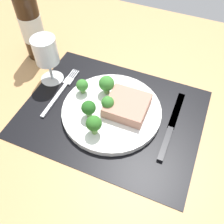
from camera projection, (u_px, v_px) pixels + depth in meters
ground_plane at (112, 117)px, 68.75cm from camera, size 140.00×110.00×3.00cm
placemat at (112, 113)px, 67.46cm from camera, size 46.65×35.85×0.30cm
plate at (112, 111)px, 66.71cm from camera, size 25.98×25.98×1.60cm
steak at (127, 105)px, 64.88cm from camera, size 10.45×10.05×2.98cm
broccoli_center at (89, 108)px, 62.11cm from camera, size 3.59×3.59×5.18cm
broccoli_near_steak at (107, 84)px, 67.06cm from camera, size 4.14×4.14×5.53cm
broccoli_near_fork at (108, 103)px, 63.39cm from camera, size 3.24×3.24×4.86cm
broccoli_back_left at (94, 124)px, 58.90cm from camera, size 3.80×3.80×5.56cm
broccoli_front_edge at (82, 86)px, 67.74cm from camera, size 3.25×3.25×4.32cm
fork at (61, 91)px, 71.81cm from camera, size 2.40×19.20×0.50cm
knife at (170, 130)px, 63.66cm from camera, size 1.80×23.00×0.80cm
wine_bottle at (30, 23)px, 73.47cm from camera, size 6.57×6.57×30.76cm
wine_glass at (46, 53)px, 68.21cm from camera, size 6.67×6.67×14.06cm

